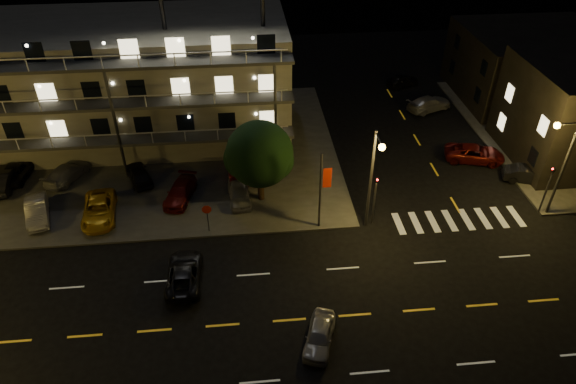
{
  "coord_description": "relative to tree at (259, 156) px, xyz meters",
  "views": [
    {
      "loc": [
        -0.06,
        -20.17,
        24.48
      ],
      "look_at": [
        2.7,
        8.0,
        3.67
      ],
      "focal_mm": 32.0,
      "sensor_mm": 36.0,
      "label": 1
    }
  ],
  "objects": [
    {
      "name": "ground",
      "position": [
        -0.94,
        -12.16,
        -4.09
      ],
      "size": [
        140.0,
        140.0,
        0.0
      ],
      "primitive_type": "plane",
      "color": "black",
      "rests_on": "ground"
    },
    {
      "name": "curb_nw",
      "position": [
        -14.94,
        7.84,
        -4.02
      ],
      "size": [
        44.0,
        24.0,
        0.15
      ],
      "primitive_type": "cube",
      "color": "#333431",
      "rests_on": "ground"
    },
    {
      "name": "curb_ne",
      "position": [
        29.06,
        7.84,
        -4.02
      ],
      "size": [
        16.0,
        24.0,
        0.15
      ],
      "primitive_type": "cube",
      "color": "#333431",
      "rests_on": "ground"
    },
    {
      "name": "motel",
      "position": [
        -10.88,
        11.72,
        1.25
      ],
      "size": [
        28.0,
        13.8,
        18.1
      ],
      "color": "gray",
      "rests_on": "ground"
    },
    {
      "name": "side_bldg_back",
      "position": [
        29.05,
        15.84,
        -0.59
      ],
      "size": [
        14.06,
        12.0,
        7.0
      ],
      "color": "black",
      "rests_on": "ground"
    },
    {
      "name": "streetlight_nc",
      "position": [
        7.56,
        -4.23,
        0.87
      ],
      "size": [
        0.44,
        1.92,
        8.0
      ],
      "color": "#2D2D30",
      "rests_on": "ground"
    },
    {
      "name": "streetlight_ne",
      "position": [
        21.2,
        -3.86,
        0.87
      ],
      "size": [
        1.92,
        0.44,
        8.0
      ],
      "color": "#2D2D30",
      "rests_on": "ground"
    },
    {
      "name": "signal_nw",
      "position": [
        8.06,
        -3.67,
        -1.53
      ],
      "size": [
        0.2,
        0.27,
        4.6
      ],
      "color": "#2D2D30",
      "rests_on": "ground"
    },
    {
      "name": "signal_ne",
      "position": [
        21.06,
        -3.66,
        -1.53
      ],
      "size": [
        0.27,
        0.2,
        4.6
      ],
      "color": "#2D2D30",
      "rests_on": "ground"
    },
    {
      "name": "banner_north",
      "position": [
        4.15,
        -3.76,
        -0.67
      ],
      "size": [
        0.83,
        0.16,
        6.4
      ],
      "color": "#2D2D30",
      "rests_on": "ground"
    },
    {
      "name": "stop_sign",
      "position": [
        -3.94,
        -3.59,
        -2.38
      ],
      "size": [
        0.91,
        0.11,
        2.61
      ],
      "color": "#2D2D30",
      "rests_on": "ground"
    },
    {
      "name": "tree",
      "position": [
        0.0,
        0.0,
        0.0
      ],
      "size": [
        5.27,
        5.08,
        6.64
      ],
      "color": "black",
      "rests_on": "curb_nw"
    },
    {
      "name": "lot_car_1",
      "position": [
        -16.65,
        -0.86,
        -3.26
      ],
      "size": [
        2.6,
        4.42,
        1.38
      ],
      "primitive_type": "imported",
      "rotation": [
        0.0,
        0.0,
        0.29
      ],
      "color": "gray",
      "rests_on": "curb_nw"
    },
    {
      "name": "lot_car_2",
      "position": [
        -12.09,
        -1.17,
        -3.26
      ],
      "size": [
        2.84,
        5.15,
        1.37
      ],
      "primitive_type": "imported",
      "rotation": [
        0.0,
        0.0,
        0.12
      ],
      "color": "#C89112",
      "rests_on": "curb_nw"
    },
    {
      "name": "lot_car_3",
      "position": [
        -6.24,
        0.58,
        -3.32
      ],
      "size": [
        2.77,
        4.62,
        1.25
      ],
      "primitive_type": "imported",
      "rotation": [
        0.0,
        0.0,
        -0.25
      ],
      "color": "#5A0F0C",
      "rests_on": "curb_nw"
    },
    {
      "name": "lot_car_4",
      "position": [
        -1.66,
        -0.05,
        -3.27
      ],
      "size": [
        1.92,
        4.07,
        1.35
      ],
      "primitive_type": "imported",
      "rotation": [
        0.0,
        0.0,
        0.09
      ],
      "color": "gray",
      "rests_on": "curb_nw"
    },
    {
      "name": "lot_car_5",
      "position": [
        -20.53,
        3.57,
        -3.2
      ],
      "size": [
        1.87,
        4.61,
        1.49
      ],
      "primitive_type": "imported",
      "rotation": [
        0.0,
        0.0,
        3.21
      ],
      "color": "black",
      "rests_on": "curb_nw"
    },
    {
      "name": "lot_car_6",
      "position": [
        -19.98,
        5.04,
        -3.3
      ],
      "size": [
        2.58,
        4.79,
        1.28
      ],
      "primitive_type": "imported",
      "rotation": [
        0.0,
        0.0,
        3.04
      ],
      "color": "black",
      "rests_on": "curb_nw"
    },
    {
      "name": "lot_car_7",
      "position": [
        -15.74,
        4.25,
        -3.3
      ],
      "size": [
        3.49,
        4.78,
        1.29
      ],
      "primitive_type": "imported",
      "rotation": [
        0.0,
        0.0,
        2.71
      ],
      "color": "gray",
      "rests_on": "curb_nw"
    },
    {
      "name": "lot_car_8",
      "position": [
        -9.8,
        3.36,
        -3.26
      ],
      "size": [
        3.0,
        4.3,
        1.36
      ],
      "primitive_type": "imported",
      "rotation": [
        0.0,
        0.0,
        3.53
      ],
      "color": "black",
      "rests_on": "curb_nw"
    },
    {
      "name": "lot_car_9",
      "position": [
        -1.76,
        3.27,
        -3.23
      ],
      "size": [
        1.83,
        4.45,
        1.43
      ],
      "primitive_type": "imported",
      "rotation": [
        0.0,
        0.0,
        3.22
      ],
      "color": "#5A0F0C",
      "rests_on": "curb_nw"
    },
    {
      "name": "side_car_0",
      "position": [
        22.1,
        0.35,
        -3.43
      ],
      "size": [
        4.29,
        2.67,
        1.34
      ],
      "primitive_type": "imported",
      "rotation": [
        0.0,
        0.0,
        1.24
      ],
      "color": "black",
      "rests_on": "ground"
    },
    {
      "name": "side_car_1",
      "position": [
        18.93,
        3.93,
        -3.39
      ],
      "size": [
        5.51,
        3.57,
        1.41
      ],
      "primitive_type": "imported",
      "rotation": [
        0.0,
        0.0,
        1.31
      ],
      "color": "#5A0F0C",
      "rests_on": "ground"
    },
    {
      "name": "side_car_2",
      "position": [
        18.05,
        13.69,
        -3.38
      ],
      "size": [
        5.29,
        3.78,
        1.42
      ],
      "primitive_type": "imported",
      "rotation": [
        0.0,
        0.0,
        1.98
      ],
      "color": "gray",
      "rests_on": "ground"
    },
    {
      "name": "side_car_3",
      "position": [
        16.95,
        19.69,
        -3.47
      ],
      "size": [
        3.96,
        2.7,
        1.25
      ],
      "primitive_type": "imported",
      "rotation": [
        0.0,
        0.0,
        1.94
      ],
      "color": "black",
      "rests_on": "ground"
    },
    {
      "name": "road_car_east",
      "position": [
        2.61,
        -13.92,
        -3.47
      ],
      "size": [
        2.58,
        3.95,
        1.25
      ],
      "primitive_type": "imported",
      "rotation": [
        0.0,
        0.0,
        -0.33
      ],
      "color": "gray",
      "rests_on": "ground"
    },
    {
      "name": "road_car_west",
      "position": [
        -5.39,
        -8.25,
        -3.44
      ],
      "size": [
        2.22,
        4.73,
        1.31
      ],
      "primitive_type": "imported",
      "rotation": [
        0.0,
        0.0,
        3.13
      ],
      "color": "black",
      "rests_on": "ground"
    }
  ]
}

